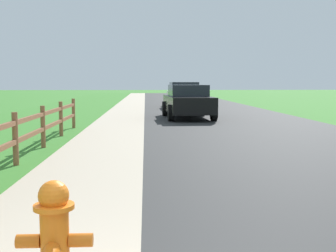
% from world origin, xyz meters
% --- Properties ---
extents(ground_plane, '(120.00, 120.00, 0.00)m').
position_xyz_m(ground_plane, '(0.00, 25.00, 0.00)').
color(ground_plane, '#3C802D').
extents(road_asphalt, '(7.00, 66.00, 0.01)m').
position_xyz_m(road_asphalt, '(3.50, 27.00, 0.00)').
color(road_asphalt, '#2E2E2E').
rests_on(road_asphalt, ground).
extents(curb_concrete, '(6.00, 66.00, 0.01)m').
position_xyz_m(curb_concrete, '(-3.00, 27.00, 0.00)').
color(curb_concrete, '#C1B098').
rests_on(curb_concrete, ground).
extents(grass_verge, '(5.00, 66.00, 0.00)m').
position_xyz_m(grass_verge, '(-4.50, 27.00, 0.01)').
color(grass_verge, '#3C802D').
rests_on(grass_verge, ground).
extents(fire_hydrant, '(0.55, 0.47, 0.88)m').
position_xyz_m(fire_hydrant, '(-0.62, 1.04, 0.44)').
color(fire_hydrant, orange).
rests_on(fire_hydrant, ground).
extents(rail_fence, '(0.11, 13.58, 1.02)m').
position_xyz_m(rail_fence, '(-2.41, 6.24, 0.59)').
color(rail_fence, brown).
rests_on(rail_fence, ground).
extents(parked_suv_black, '(2.13, 4.60, 1.46)m').
position_xyz_m(parked_suv_black, '(1.90, 16.91, 0.73)').
color(parked_suv_black, black).
rests_on(parked_suv_black, ground).
extents(parked_car_silver, '(2.10, 4.85, 1.57)m').
position_xyz_m(parked_car_silver, '(2.42, 24.94, 0.79)').
color(parked_car_silver, '#B7BABF').
rests_on(parked_car_silver, ground).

